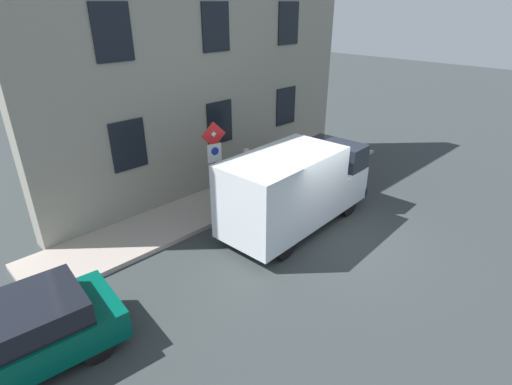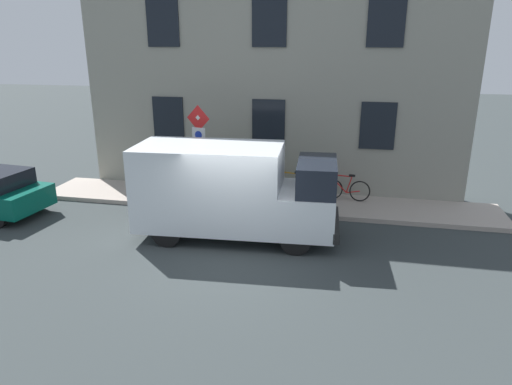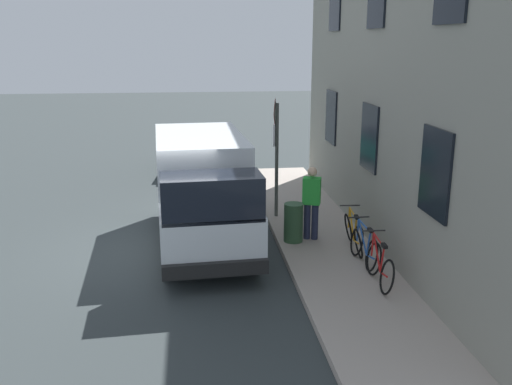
{
  "view_description": "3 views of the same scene",
  "coord_description": "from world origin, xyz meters",
  "px_view_note": "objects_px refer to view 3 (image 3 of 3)",
  "views": [
    {
      "loc": [
        -5.97,
        8.79,
        6.36
      ],
      "look_at": [
        1.85,
        1.07,
        1.11
      ],
      "focal_mm": 28.06,
      "sensor_mm": 36.0,
      "label": 1
    },
    {
      "loc": [
        -10.26,
        -2.67,
        5.08
      ],
      "look_at": [
        2.0,
        -0.15,
        0.94
      ],
      "focal_mm": 32.36,
      "sensor_mm": 36.0,
      "label": 2
    },
    {
      "loc": [
        0.74,
        -12.17,
        4.65
      ],
      "look_at": [
        2.32,
        1.27,
        0.94
      ],
      "focal_mm": 39.23,
      "sensor_mm": 36.0,
      "label": 3
    }
  ],
  "objects_px": {
    "delivery_van": "(202,189)",
    "parked_hatchback": "(201,150)",
    "litter_bin": "(293,223)",
    "bicycle_red": "(379,264)",
    "bicycle_blue": "(365,247)",
    "bicycle_orange": "(353,233)",
    "pedestrian": "(311,200)",
    "sign_post_stacked": "(275,140)"
  },
  "relations": [
    {
      "from": "bicycle_red",
      "to": "bicycle_orange",
      "type": "height_order",
      "value": "same"
    },
    {
      "from": "delivery_van",
      "to": "bicycle_orange",
      "type": "xyz_separation_m",
      "value": [
        3.27,
        -1.12,
        -0.82
      ]
    },
    {
      "from": "delivery_van",
      "to": "litter_bin",
      "type": "xyz_separation_m",
      "value": [
        2.06,
        -0.45,
        -0.74
      ]
    },
    {
      "from": "bicycle_red",
      "to": "bicycle_orange",
      "type": "xyz_separation_m",
      "value": [
        0.0,
        1.74,
        0.0
      ]
    },
    {
      "from": "delivery_van",
      "to": "parked_hatchback",
      "type": "height_order",
      "value": "delivery_van"
    },
    {
      "from": "delivery_van",
      "to": "bicycle_orange",
      "type": "bearing_deg",
      "value": 67.85
    },
    {
      "from": "parked_hatchback",
      "to": "bicycle_red",
      "type": "bearing_deg",
      "value": -158.22
    },
    {
      "from": "sign_post_stacked",
      "to": "parked_hatchback",
      "type": "relative_size",
      "value": 0.72
    },
    {
      "from": "parked_hatchback",
      "to": "bicycle_blue",
      "type": "bearing_deg",
      "value": -156.87
    },
    {
      "from": "sign_post_stacked",
      "to": "litter_bin",
      "type": "height_order",
      "value": "sign_post_stacked"
    },
    {
      "from": "bicycle_red",
      "to": "bicycle_orange",
      "type": "relative_size",
      "value": 1.0
    },
    {
      "from": "parked_hatchback",
      "to": "pedestrian",
      "type": "bearing_deg",
      "value": -158.53
    },
    {
      "from": "delivery_van",
      "to": "parked_hatchback",
      "type": "distance_m",
      "value": 7.9
    },
    {
      "from": "parked_hatchback",
      "to": "bicycle_orange",
      "type": "bearing_deg",
      "value": -155.28
    },
    {
      "from": "pedestrian",
      "to": "litter_bin",
      "type": "height_order",
      "value": "pedestrian"
    },
    {
      "from": "litter_bin",
      "to": "bicycle_orange",
      "type": "bearing_deg",
      "value": -28.71
    },
    {
      "from": "parked_hatchback",
      "to": "bicycle_red",
      "type": "height_order",
      "value": "parked_hatchback"
    },
    {
      "from": "sign_post_stacked",
      "to": "parked_hatchback",
      "type": "height_order",
      "value": "sign_post_stacked"
    },
    {
      "from": "litter_bin",
      "to": "delivery_van",
      "type": "bearing_deg",
      "value": 167.7
    },
    {
      "from": "sign_post_stacked",
      "to": "bicycle_red",
      "type": "relative_size",
      "value": 1.75
    },
    {
      "from": "litter_bin",
      "to": "pedestrian",
      "type": "bearing_deg",
      "value": 14.63
    },
    {
      "from": "delivery_van",
      "to": "bicycle_red",
      "type": "distance_m",
      "value": 4.42
    },
    {
      "from": "parked_hatchback",
      "to": "bicycle_blue",
      "type": "height_order",
      "value": "parked_hatchback"
    },
    {
      "from": "bicycle_red",
      "to": "bicycle_blue",
      "type": "height_order",
      "value": "same"
    },
    {
      "from": "bicycle_blue",
      "to": "bicycle_orange",
      "type": "xyz_separation_m",
      "value": [
        0.0,
        0.87,
        0.0
      ]
    },
    {
      "from": "sign_post_stacked",
      "to": "bicycle_blue",
      "type": "distance_m",
      "value": 4.1
    },
    {
      "from": "parked_hatchback",
      "to": "bicycle_orange",
      "type": "relative_size",
      "value": 2.42
    },
    {
      "from": "sign_post_stacked",
      "to": "bicycle_orange",
      "type": "height_order",
      "value": "sign_post_stacked"
    },
    {
      "from": "parked_hatchback",
      "to": "bicycle_orange",
      "type": "distance_m",
      "value": 9.52
    },
    {
      "from": "sign_post_stacked",
      "to": "parked_hatchback",
      "type": "bearing_deg",
      "value": 105.53
    },
    {
      "from": "parked_hatchback",
      "to": "pedestrian",
      "type": "distance_m",
      "value": 8.54
    },
    {
      "from": "parked_hatchback",
      "to": "litter_bin",
      "type": "xyz_separation_m",
      "value": [
        1.91,
        -8.32,
        -0.14
      ]
    },
    {
      "from": "pedestrian",
      "to": "sign_post_stacked",
      "type": "bearing_deg",
      "value": -143.56
    },
    {
      "from": "delivery_van",
      "to": "litter_bin",
      "type": "height_order",
      "value": "delivery_van"
    },
    {
      "from": "parked_hatchback",
      "to": "litter_bin",
      "type": "distance_m",
      "value": 8.54
    },
    {
      "from": "litter_bin",
      "to": "parked_hatchback",
      "type": "bearing_deg",
      "value": 102.9
    },
    {
      "from": "delivery_van",
      "to": "bicycle_blue",
      "type": "bearing_deg",
      "value": 55.41
    },
    {
      "from": "bicycle_blue",
      "to": "litter_bin",
      "type": "xyz_separation_m",
      "value": [
        -1.22,
        1.54,
        0.08
      ]
    },
    {
      "from": "bicycle_red",
      "to": "bicycle_blue",
      "type": "distance_m",
      "value": 0.87
    },
    {
      "from": "bicycle_red",
      "to": "pedestrian",
      "type": "xyz_separation_m",
      "value": [
        -0.78,
        2.52,
        0.56
      ]
    },
    {
      "from": "bicycle_orange",
      "to": "litter_bin",
      "type": "height_order",
      "value": "litter_bin"
    },
    {
      "from": "bicycle_orange",
      "to": "sign_post_stacked",
      "type": "bearing_deg",
      "value": 31.6
    }
  ]
}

